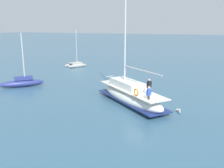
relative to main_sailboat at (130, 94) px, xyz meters
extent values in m
plane|color=#38607A|center=(-1.62, -1.56, -0.92)|extent=(400.00, 400.00, 0.00)
ellipsoid|color=white|center=(-0.05, -0.06, -0.22)|extent=(7.91, 8.97, 1.40)
cube|color=navy|center=(-0.05, -0.06, -0.53)|extent=(7.81, 8.83, 0.10)
cube|color=beige|center=(-0.05, -0.06, 0.52)|extent=(7.46, 8.47, 0.08)
cube|color=white|center=(0.41, 0.50, 0.91)|extent=(4.03, 4.41, 0.70)
cylinder|color=silver|center=(0.71, 0.87, 7.01)|extent=(0.16, 0.16, 12.90)
cylinder|color=#B7B7BC|center=(-1.10, -1.37, 2.68)|extent=(3.72, 4.55, 0.12)
cylinder|color=silver|center=(2.74, 3.37, 1.03)|extent=(0.74, 0.61, 0.06)
torus|color=orange|center=(-2.62, -1.37, 1.03)|extent=(0.55, 0.63, 0.70)
cylinder|color=#33333D|center=(-1.86, -2.30, 0.96)|extent=(0.20, 0.20, 0.80)
cube|color=black|center=(-1.86, -2.30, 1.64)|extent=(0.37, 0.36, 0.56)
sphere|color=beige|center=(-1.86, -2.30, 2.03)|extent=(0.20, 0.20, 0.20)
cylinder|color=black|center=(-2.03, -2.16, 1.59)|extent=(0.09, 0.09, 0.50)
cylinder|color=black|center=(-1.69, -2.44, 1.59)|extent=(0.09, 0.09, 0.50)
cylinder|color=#33333D|center=(-2.74, -2.51, 0.74)|extent=(0.20, 0.20, 0.35)
cube|color=#3351AD|center=(-2.74, -2.51, 1.19)|extent=(0.37, 0.36, 0.56)
sphere|color=beige|center=(-2.74, -2.51, 1.58)|extent=(0.20, 0.20, 0.20)
cylinder|color=#3351AD|center=(-2.91, -2.37, 1.14)|extent=(0.09, 0.09, 0.50)
cylinder|color=#3351AD|center=(-2.57, -2.65, 1.14)|extent=(0.09, 0.09, 0.50)
torus|color=silver|center=(-1.71, -2.11, 1.18)|extent=(0.63, 0.53, 0.76)
ellipsoid|color=#B7B2A8|center=(17.46, 17.02, -0.61)|extent=(3.55, 2.20, 0.62)
ellipsoid|color=#B7B2A8|center=(16.76, 15.76, -0.61)|extent=(3.55, 2.20, 0.62)
cube|color=#B7B2A8|center=(17.11, 16.39, -0.20)|extent=(2.54, 2.28, 0.24)
cylinder|color=silver|center=(17.36, 16.25, 2.89)|extent=(0.11, 0.11, 5.94)
ellipsoid|color=navy|center=(1.23, 14.75, -0.48)|extent=(4.76, 4.67, 0.87)
cube|color=navy|center=(1.42, 14.56, 0.15)|extent=(2.13, 2.10, 0.40)
cylinder|color=silver|center=(1.52, 14.47, 2.84)|extent=(0.14, 0.14, 5.78)
ellipsoid|color=silver|center=(-0.77, -4.77, -0.71)|extent=(0.30, 0.40, 0.16)
sphere|color=silver|center=(-0.83, -4.60, -0.68)|extent=(0.11, 0.11, 0.11)
cone|color=gold|center=(-0.86, -4.54, -0.69)|extent=(0.06, 0.08, 0.04)
cube|color=#9E9993|center=(-1.05, -4.88, -0.69)|extent=(0.60, 0.34, 0.15)
cube|color=#9E9993|center=(-0.49, -4.67, -0.69)|extent=(0.60, 0.34, 0.15)
camera|label=1|loc=(-22.22, -7.29, 6.60)|focal=39.60mm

